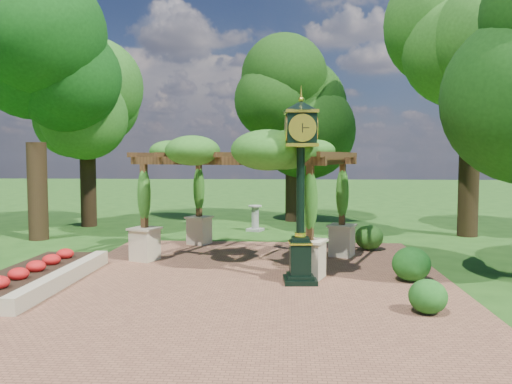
{
  "coord_description": "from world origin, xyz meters",
  "views": [
    {
      "loc": [
        0.91,
        -11.23,
        3.16
      ],
      "look_at": [
        0.0,
        2.5,
        2.2
      ],
      "focal_mm": 35.0,
      "sensor_mm": 36.0,
      "label": 1
    }
  ],
  "objects": [
    {
      "name": "shrub_back",
      "position": [
        3.61,
        5.65,
        0.46
      ],
      "size": [
        0.99,
        0.99,
        0.85
      ],
      "primitive_type": "ellipsoid",
      "rotation": [
        0.0,
        0.0,
        -0.05
      ],
      "color": "#2C631C",
      "rests_on": "brick_plaza"
    },
    {
      "name": "shrub_front",
      "position": [
        3.69,
        -1.23,
        0.38
      ],
      "size": [
        0.93,
        0.93,
        0.69
      ],
      "primitive_type": "ellipsoid",
      "rotation": [
        0.0,
        0.0,
        0.26
      ],
      "color": "#1C5518",
      "rests_on": "brick_plaza"
    },
    {
      "name": "tree_west_near",
      "position": [
        -8.68,
        7.16,
        6.6
      ],
      "size": [
        4.89,
        4.89,
        9.61
      ],
      "color": "#372616",
      "rests_on": "ground"
    },
    {
      "name": "tree_west_far",
      "position": [
        -8.24,
        10.94,
        5.59
      ],
      "size": [
        4.06,
        4.06,
        8.17
      ],
      "color": "black",
      "rests_on": "ground"
    },
    {
      "name": "sundial",
      "position": [
        -0.53,
        9.95,
        0.49
      ],
      "size": [
        0.78,
        0.78,
        1.11
      ],
      "rotation": [
        0.0,
        0.0,
        -0.35
      ],
      "color": "#9A9B92",
      "rests_on": "ground"
    },
    {
      "name": "pedestal_clock",
      "position": [
        1.2,
        1.07,
        2.75
      ],
      "size": [
        0.97,
        0.97,
        4.59
      ],
      "rotation": [
        0.0,
        0.0,
        0.08
      ],
      "color": "black",
      "rests_on": "brick_plaza"
    },
    {
      "name": "border_wall",
      "position": [
        -4.6,
        0.5,
        0.2
      ],
      "size": [
        0.35,
        5.0,
        0.4
      ],
      "primitive_type": "cube",
      "color": "#C6B793",
      "rests_on": "ground"
    },
    {
      "name": "tree_north",
      "position": [
        1.09,
        13.39,
        5.64
      ],
      "size": [
        4.47,
        4.47,
        8.22
      ],
      "color": "#302213",
      "rests_on": "ground"
    },
    {
      "name": "shrub_mid",
      "position": [
        4.0,
        1.42,
        0.47
      ],
      "size": [
        1.22,
        1.22,
        0.86
      ],
      "primitive_type": "ellipsoid",
      "rotation": [
        0.0,
        0.0,
        0.33
      ],
      "color": "#1A5618",
      "rests_on": "brick_plaza"
    },
    {
      "name": "brick_plaza",
      "position": [
        0.0,
        1.0,
        0.02
      ],
      "size": [
        10.0,
        12.0,
        0.04
      ],
      "primitive_type": "cube",
      "color": "brown",
      "rests_on": "ground"
    },
    {
      "name": "tree_east_far",
      "position": [
        8.07,
        9.14,
        7.29
      ],
      "size": [
        5.12,
        5.12,
        10.61
      ],
      "color": "black",
      "rests_on": "ground"
    },
    {
      "name": "ground",
      "position": [
        0.0,
        0.0,
        0.0
      ],
      "size": [
        120.0,
        120.0,
        0.0
      ],
      "primitive_type": "plane",
      "color": "#1E4714",
      "rests_on": "ground"
    },
    {
      "name": "flower_bed",
      "position": [
        -5.5,
        0.5,
        0.18
      ],
      "size": [
        1.5,
        5.0,
        0.36
      ],
      "primitive_type": "cube",
      "color": "red",
      "rests_on": "ground"
    },
    {
      "name": "pergola",
      "position": [
        -0.43,
        4.0,
        3.14
      ],
      "size": [
        7.04,
        5.72,
        3.83
      ],
      "rotation": [
        0.0,
        0.0,
        -0.37
      ],
      "color": "beige",
      "rests_on": "brick_plaza"
    }
  ]
}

